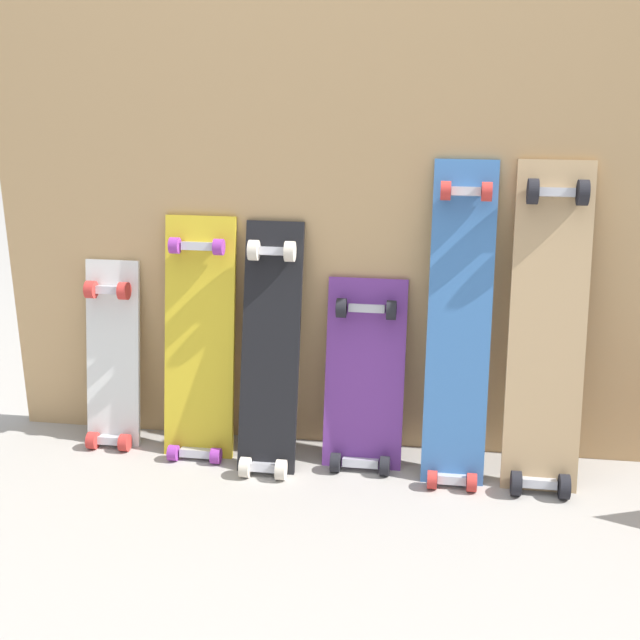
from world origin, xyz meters
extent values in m
plane|color=#9E9991|center=(0.00, 0.00, 0.00)|extent=(12.00, 12.00, 0.00)
cube|color=tan|center=(0.00, 0.07, 0.87)|extent=(2.02, 0.04, 1.73)
cube|color=silver|center=(-0.66, -0.02, 0.25)|extent=(0.17, 0.14, 0.65)
cube|color=#B7B7BF|center=(-0.66, -0.09, 0.02)|extent=(0.08, 0.04, 0.03)
cube|color=#B7B7BF|center=(-0.66, 0.00, 0.49)|extent=(0.08, 0.04, 0.03)
cylinder|color=red|center=(-0.72, -0.10, 0.03)|extent=(0.03, 0.05, 0.05)
cylinder|color=red|center=(-0.61, -0.10, 0.03)|extent=(0.03, 0.05, 0.05)
cylinder|color=red|center=(-0.72, -0.02, 0.50)|extent=(0.03, 0.05, 0.05)
cylinder|color=red|center=(-0.61, -0.02, 0.50)|extent=(0.03, 0.05, 0.05)
cube|color=gold|center=(-0.38, -0.04, 0.33)|extent=(0.22, 0.18, 0.80)
cube|color=#B7B7BF|center=(-0.38, -0.13, 0.02)|extent=(0.10, 0.04, 0.03)
cube|color=#B7B7BF|center=(-0.38, 0.00, 0.64)|extent=(0.10, 0.04, 0.03)
cylinder|color=purple|center=(-0.44, -0.14, 0.02)|extent=(0.03, 0.05, 0.05)
cylinder|color=purple|center=(-0.31, -0.14, 0.02)|extent=(0.03, 0.05, 0.05)
cylinder|color=purple|center=(-0.44, -0.02, 0.64)|extent=(0.03, 0.05, 0.05)
cylinder|color=purple|center=(-0.31, -0.02, 0.64)|extent=(0.03, 0.05, 0.05)
cube|color=black|center=(-0.15, -0.08, 0.32)|extent=(0.17, 0.25, 0.79)
cube|color=#B7B7BF|center=(-0.15, -0.19, 0.02)|extent=(0.08, 0.04, 0.03)
cube|color=#B7B7BF|center=(-0.15, -0.01, 0.63)|extent=(0.08, 0.04, 0.03)
cylinder|color=beige|center=(-0.20, -0.21, 0.03)|extent=(0.03, 0.06, 0.06)
cylinder|color=beige|center=(-0.09, -0.21, 0.03)|extent=(0.03, 0.06, 0.06)
cylinder|color=beige|center=(-0.20, -0.02, 0.64)|extent=(0.03, 0.06, 0.06)
cylinder|color=beige|center=(-0.09, -0.02, 0.64)|extent=(0.03, 0.06, 0.06)
cube|color=#6B338C|center=(0.13, -0.04, 0.24)|extent=(0.24, 0.18, 0.62)
cube|color=#B7B7BF|center=(0.13, -0.12, 0.02)|extent=(0.11, 0.04, 0.03)
cube|color=#B7B7BF|center=(0.13, 0.00, 0.47)|extent=(0.11, 0.04, 0.03)
cylinder|color=black|center=(0.06, -0.14, 0.03)|extent=(0.03, 0.06, 0.06)
cylinder|color=black|center=(0.20, -0.14, 0.03)|extent=(0.03, 0.06, 0.06)
cylinder|color=black|center=(0.06, -0.02, 0.47)|extent=(0.03, 0.06, 0.06)
cylinder|color=black|center=(0.20, -0.02, 0.47)|extent=(0.03, 0.06, 0.06)
cube|color=#386BAD|center=(0.40, -0.07, 0.42)|extent=(0.18, 0.23, 0.98)
cube|color=#B7B7BF|center=(0.40, -0.18, 0.02)|extent=(0.08, 0.04, 0.03)
cube|color=#B7B7BF|center=(0.40, 0.00, 0.82)|extent=(0.08, 0.04, 0.03)
cylinder|color=red|center=(0.34, -0.20, 0.03)|extent=(0.03, 0.05, 0.05)
cylinder|color=red|center=(0.45, -0.20, 0.03)|extent=(0.03, 0.05, 0.05)
cylinder|color=red|center=(0.34, -0.02, 0.83)|extent=(0.03, 0.05, 0.05)
cylinder|color=red|center=(0.45, -0.02, 0.83)|extent=(0.03, 0.05, 0.05)
cube|color=tan|center=(0.64, -0.07, 0.42)|extent=(0.21, 0.24, 0.97)
cube|color=#B7B7BF|center=(0.64, -0.18, 0.03)|extent=(0.10, 0.04, 0.03)
cube|color=#B7B7BF|center=(0.64, 0.00, 0.83)|extent=(0.10, 0.04, 0.03)
cylinder|color=black|center=(0.58, -0.20, 0.04)|extent=(0.03, 0.07, 0.07)
cylinder|color=black|center=(0.71, -0.20, 0.04)|extent=(0.03, 0.07, 0.07)
cylinder|color=black|center=(0.58, -0.02, 0.83)|extent=(0.03, 0.07, 0.07)
cylinder|color=black|center=(0.71, -0.02, 0.83)|extent=(0.03, 0.07, 0.07)
camera|label=1|loc=(0.33, -2.32, 1.21)|focal=46.50mm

